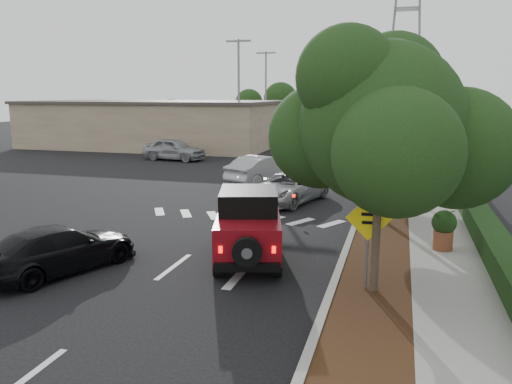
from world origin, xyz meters
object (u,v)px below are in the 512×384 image
at_px(red_jeep, 249,225).
at_px(speed_hump_sign, 368,230).
at_px(silver_suv_ahead, 288,188).
at_px(black_suv_oncoming, 59,249).

height_order(red_jeep, speed_hump_sign, speed_hump_sign).
bearing_deg(silver_suv_ahead, black_suv_oncoming, -94.77).
relative_size(silver_suv_ahead, black_suv_oncoming, 1.08).
relative_size(red_jeep, speed_hump_sign, 1.81).
relative_size(black_suv_oncoming, speed_hump_sign, 1.90).
distance_m(black_suv_oncoming, speed_hump_sign, 8.37).
bearing_deg(speed_hump_sign, black_suv_oncoming, -179.92).
xyz_separation_m(silver_suv_ahead, black_suv_oncoming, (-4.15, -10.54, -0.02)).
distance_m(silver_suv_ahead, speed_hump_sign, 10.67).
distance_m(red_jeep, silver_suv_ahead, 8.11).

